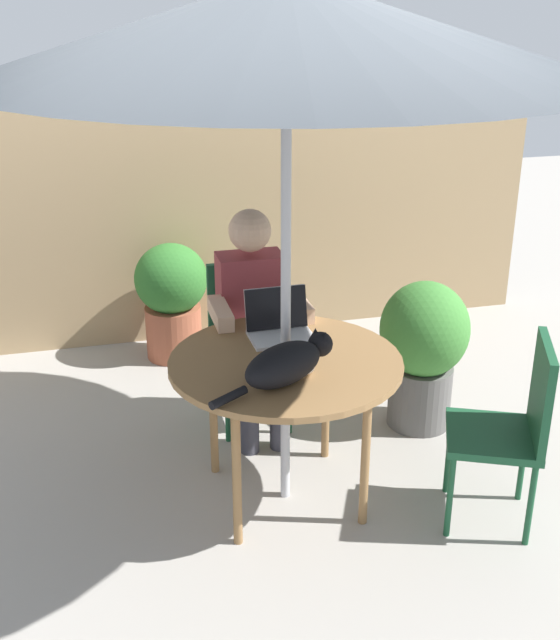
# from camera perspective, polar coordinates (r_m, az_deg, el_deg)

# --- Properties ---
(ground_plane) EXTENTS (14.00, 14.00, 0.00)m
(ground_plane) POSITION_cam_1_polar(r_m,az_deg,el_deg) (3.94, 0.37, -12.36)
(ground_plane) COLOR gray
(fence_back) EXTENTS (4.54, 0.08, 1.61)m
(fence_back) POSITION_cam_1_polar(r_m,az_deg,el_deg) (5.40, -5.10, 7.04)
(fence_back) COLOR tan
(fence_back) RESTS_ON ground
(patio_table) EXTENTS (1.05, 1.05, 0.72)m
(patio_table) POSITION_cam_1_polar(r_m,az_deg,el_deg) (3.60, 0.40, -3.65)
(patio_table) COLOR olive
(patio_table) RESTS_ON ground
(patio_umbrella) EXTENTS (2.46, 2.46, 2.31)m
(patio_umbrella) POSITION_cam_1_polar(r_m,az_deg,el_deg) (3.22, 0.47, 20.24)
(patio_umbrella) COLOR #B7B7BC
(patio_umbrella) RESTS_ON ground
(chair_occupied) EXTENTS (0.40, 0.40, 0.88)m
(chair_occupied) POSITION_cam_1_polar(r_m,az_deg,el_deg) (4.38, -2.31, -0.78)
(chair_occupied) COLOR #194C2D
(chair_occupied) RESTS_ON ground
(chair_empty) EXTENTS (0.53, 0.53, 0.88)m
(chair_empty) POSITION_cam_1_polar(r_m,az_deg,el_deg) (3.65, 16.39, -6.84)
(chair_empty) COLOR #194C2D
(chair_empty) RESTS_ON ground
(person_seated) EXTENTS (0.48, 0.48, 1.22)m
(person_seated) POSITION_cam_1_polar(r_m,az_deg,el_deg) (4.17, -1.89, 0.52)
(person_seated) COLOR maroon
(person_seated) RESTS_ON ground
(laptop) EXTENTS (0.30, 0.26, 0.21)m
(laptop) POSITION_cam_1_polar(r_m,az_deg,el_deg) (3.80, -0.08, -0.17)
(laptop) COLOR silver
(laptop) RESTS_ON patio_table
(cat) EXTENTS (0.59, 0.37, 0.17)m
(cat) POSITION_cam_1_polar(r_m,az_deg,el_deg) (3.35, 0.54, -3.09)
(cat) COLOR black
(cat) RESTS_ON patio_table
(potted_plant_near_fence) EXTENTS (0.48, 0.48, 0.83)m
(potted_plant_near_fence) POSITION_cam_1_polar(r_m,az_deg,el_deg) (4.37, 10.17, -1.87)
(potted_plant_near_fence) COLOR #595654
(potted_plant_near_fence) RESTS_ON ground
(potted_plant_by_chair) EXTENTS (0.46, 0.46, 0.76)m
(potted_plant_by_chair) POSITION_cam_1_polar(r_m,az_deg,el_deg) (5.18, -7.71, 1.74)
(potted_plant_by_chair) COLOR #9E5138
(potted_plant_by_chair) RESTS_ON ground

